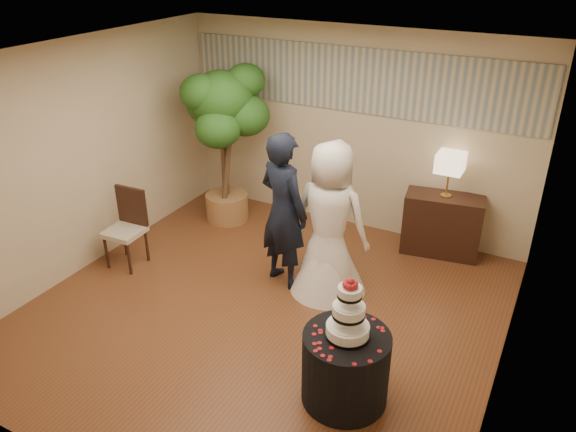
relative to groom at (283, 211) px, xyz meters
The scene contains 15 objects.
floor 1.17m from the groom, 81.26° to the right, with size 5.00×5.00×0.00m, color brown.
ceiling 1.97m from the groom, 81.26° to the right, with size 5.00×5.00×0.00m, color white.
wall_back 1.89m from the groom, 86.77° to the left, with size 5.00×0.06×2.80m, color beige.
wall_front 3.21m from the groom, 88.13° to the right, with size 5.00×0.06×2.80m, color beige.
wall_left 2.53m from the groom, 164.34° to the right, with size 0.06×5.00×2.80m, color beige.
wall_right 2.73m from the groom, 14.47° to the right, with size 0.06×5.00×2.80m, color beige.
mural_border 2.15m from the groom, 86.73° to the left, with size 4.90×0.02×0.85m, color #9A9D8E.
groom is the anchor object (origin of this frame).
bride 0.56m from the groom, ahead, with size 0.91×0.90×1.85m, color white.
cake_table 2.13m from the groom, 46.06° to the right, with size 0.78×0.78×0.70m, color black.
wedding_cake 2.04m from the groom, 46.06° to the right, with size 0.38×0.38×0.59m, color white, non-canonical shape.
console 2.24m from the groom, 46.11° to the left, with size 0.99×0.44×0.82m, color black.
table_lamp 2.19m from the groom, 46.11° to the left, with size 0.33×0.33×0.58m, color #D1B28A, non-canonical shape.
ficus_tree 1.88m from the groom, 144.86° to the left, with size 1.11×1.11×2.32m, color #265A1C, non-canonical shape.
side_chair 2.09m from the groom, 162.67° to the right, with size 0.46×0.48×1.00m, color black, non-canonical shape.
Camera 1 is at (2.66, -4.45, 3.81)m, focal length 35.00 mm.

